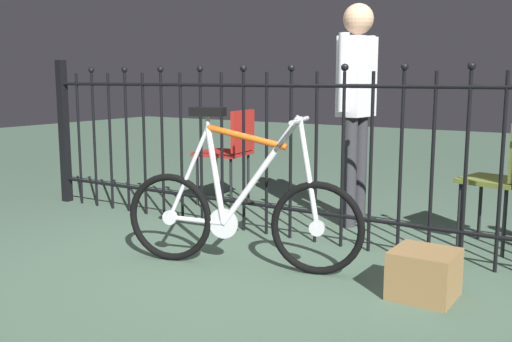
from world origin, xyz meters
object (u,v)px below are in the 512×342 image
(chair_olive, at_px, (506,172))
(person_visitor, at_px, (356,95))
(chair_red, at_px, (231,147))
(bicycle, at_px, (240,212))
(display_crate, at_px, (424,274))

(chair_olive, bearing_deg, person_visitor, 174.03)
(person_visitor, bearing_deg, chair_red, 175.74)
(bicycle, xyz_separation_m, person_visitor, (0.15, 1.31, 0.64))
(bicycle, xyz_separation_m, chair_olive, (1.23, 1.19, 0.18))
(chair_olive, distance_m, person_visitor, 1.18)
(chair_red, distance_m, person_visitor, 1.28)
(bicycle, height_order, chair_olive, bicycle)
(bicycle, height_order, display_crate, bicycle)
(display_crate, bearing_deg, chair_olive, 80.79)
(chair_red, xyz_separation_m, person_visitor, (1.19, -0.09, 0.47))
(chair_olive, xyz_separation_m, person_visitor, (-1.08, 0.11, 0.47))
(bicycle, xyz_separation_m, display_crate, (1.05, 0.10, -0.21))
(bicycle, bearing_deg, display_crate, 5.59)
(bicycle, distance_m, display_crate, 1.08)
(chair_red, height_order, person_visitor, person_visitor)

